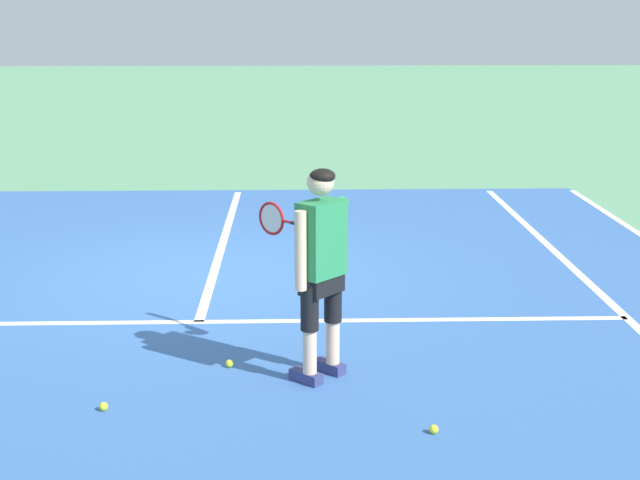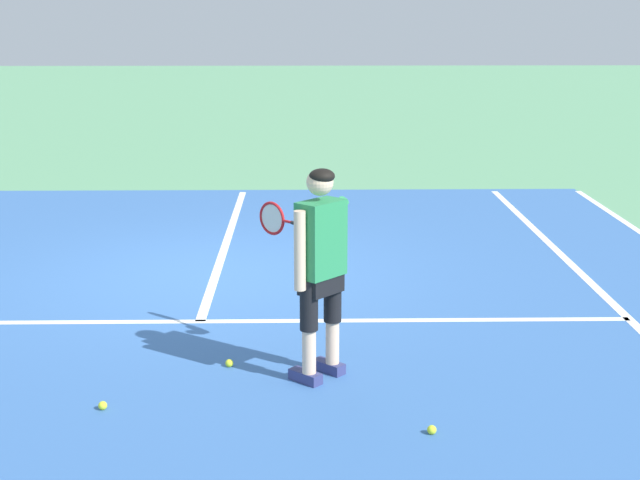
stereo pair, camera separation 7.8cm
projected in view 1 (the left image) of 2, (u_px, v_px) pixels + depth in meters
ground_plane at (213, 275)px, 10.30m from camera, size 80.00×80.00×0.00m
court_inner_surface at (209, 290)px, 9.74m from camera, size 10.98×11.13×0.00m
line_service at (199, 322)px, 8.73m from camera, size 8.23×0.10×0.01m
line_centre_service at (224, 240)px, 11.84m from camera, size 0.10×6.40×0.01m
line_singles_right at (593, 286)px, 9.85m from camera, size 0.10×10.73×0.01m
tennis_player at (319, 259)px, 7.19m from camera, size 0.77×1.15×1.71m
tennis_ball_near_feet at (229, 363)px, 7.62m from camera, size 0.07×0.07×0.07m
tennis_ball_by_baseline at (434, 429)px, 6.43m from camera, size 0.07×0.07×0.07m
tennis_ball_mid_court at (104, 407)px, 6.80m from camera, size 0.07×0.07×0.07m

